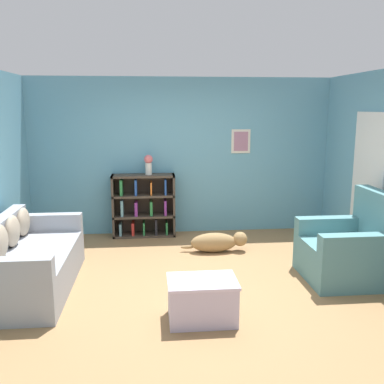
% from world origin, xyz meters
% --- Properties ---
extents(ground_plane, '(14.00, 14.00, 0.00)m').
position_xyz_m(ground_plane, '(0.00, 0.00, 0.00)').
color(ground_plane, '#997047').
extents(wall_back, '(5.60, 0.13, 2.60)m').
position_xyz_m(wall_back, '(0.00, 2.25, 1.30)').
color(wall_back, '#609EB7').
rests_on(wall_back, ground_plane).
extents(couch, '(0.91, 1.92, 0.85)m').
position_xyz_m(couch, '(-1.99, -0.01, 0.33)').
color(couch, '#9399A3').
rests_on(couch, ground_plane).
extents(bookshelf, '(1.03, 0.33, 1.03)m').
position_xyz_m(bookshelf, '(-0.65, 2.04, 0.50)').
color(bookshelf, '#42382D').
rests_on(bookshelf, ground_plane).
extents(recliner_chair, '(0.98, 0.97, 1.11)m').
position_xyz_m(recliner_chair, '(1.92, -0.07, 0.37)').
color(recliner_chair, slate).
rests_on(recliner_chair, ground_plane).
extents(coffee_table, '(0.69, 0.48, 0.43)m').
position_xyz_m(coffee_table, '(-0.03, -0.96, 0.23)').
color(coffee_table, '#BCB2D1').
rests_on(coffee_table, ground_plane).
extents(dog, '(1.00, 0.26, 0.29)m').
position_xyz_m(dog, '(0.45, 1.09, 0.15)').
color(dog, '#9E7A4C').
rests_on(dog, ground_plane).
extents(vase, '(0.14, 0.14, 0.32)m').
position_xyz_m(vase, '(-0.55, 2.02, 1.22)').
color(vase, silver).
rests_on(vase, bookshelf).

